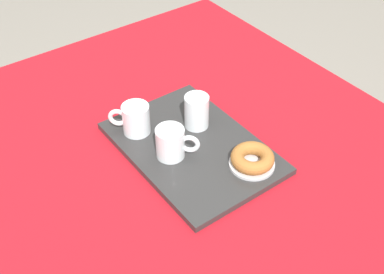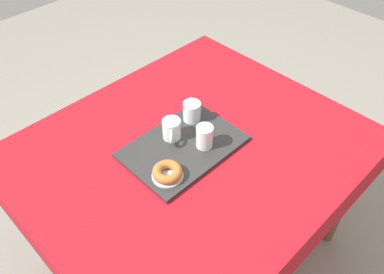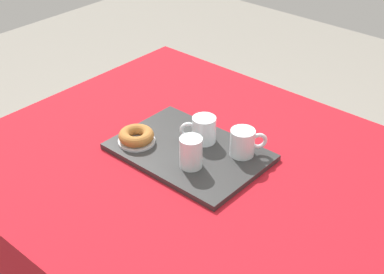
% 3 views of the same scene
% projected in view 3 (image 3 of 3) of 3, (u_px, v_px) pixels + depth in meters
% --- Properties ---
extents(dining_table, '(1.28, 1.10, 0.74)m').
position_uv_depth(dining_table, '(194.00, 184.00, 1.63)').
color(dining_table, '#A8141E').
rests_on(dining_table, ground).
extents(serving_tray, '(0.44, 0.31, 0.02)m').
position_uv_depth(serving_tray, '(189.00, 152.00, 1.61)').
color(serving_tray, '#2D2D2D').
rests_on(serving_tray, dining_table).
extents(tea_mug_left, '(0.09, 0.09, 0.08)m').
position_uv_depth(tea_mug_left, '(243.00, 143.00, 1.56)').
color(tea_mug_left, white).
rests_on(tea_mug_left, serving_tray).
extents(tea_mug_right, '(0.09, 0.09, 0.08)m').
position_uv_depth(tea_mug_right, '(203.00, 130.00, 1.62)').
color(tea_mug_right, white).
rests_on(tea_mug_right, serving_tray).
extents(water_glass_near, '(0.06, 0.06, 0.09)m').
position_uv_depth(water_glass_near, '(191.00, 154.00, 1.51)').
color(water_glass_near, white).
rests_on(water_glass_near, serving_tray).
extents(donut_plate_left, '(0.11, 0.11, 0.01)m').
position_uv_depth(donut_plate_left, '(137.00, 141.00, 1.64)').
color(donut_plate_left, silver).
rests_on(donut_plate_left, serving_tray).
extents(sugar_donut_left, '(0.11, 0.11, 0.03)m').
position_uv_depth(sugar_donut_left, '(136.00, 135.00, 1.63)').
color(sugar_donut_left, '#A3662D').
rests_on(sugar_donut_left, donut_plate_left).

